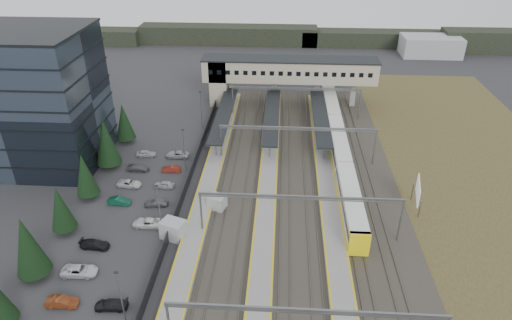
# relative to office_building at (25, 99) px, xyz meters

# --- Properties ---
(ground) EXTENTS (220.00, 220.00, 0.00)m
(ground) POSITION_rel_office_building_xyz_m (36.00, -12.00, -12.19)
(ground) COLOR #2B2B2D
(ground) RESTS_ON ground
(office_building) EXTENTS (24.30, 18.30, 24.30)m
(office_building) POSITION_rel_office_building_xyz_m (0.00, 0.00, 0.00)
(office_building) COLOR #404E5F
(office_building) RESTS_ON ground
(conifer_row) EXTENTS (4.42, 49.82, 9.50)m
(conifer_row) POSITION_rel_office_building_xyz_m (14.00, -15.86, -7.36)
(conifer_row) COLOR black
(conifer_row) RESTS_ON ground
(car_park) EXTENTS (10.73, 44.73, 1.29)m
(car_park) POSITION_rel_office_building_xyz_m (22.44, -18.61, -11.59)
(car_park) COLOR #ACABAF
(car_park) RESTS_ON ground
(lampposts) EXTENTS (0.50, 53.25, 8.07)m
(lampposts) POSITION_rel_office_building_xyz_m (28.00, -10.75, -7.86)
(lampposts) COLOR slate
(lampposts) RESTS_ON ground
(fence) EXTENTS (0.08, 90.00, 2.00)m
(fence) POSITION_rel_office_building_xyz_m (29.50, -7.00, -11.19)
(fence) COLOR #26282B
(fence) RESTS_ON ground
(relay_cabin_near) EXTENTS (3.98, 3.45, 2.78)m
(relay_cabin_near) POSITION_rel_office_building_xyz_m (30.04, -21.13, -10.80)
(relay_cabin_near) COLOR #A1A4A7
(relay_cabin_near) RESTS_ON ground
(relay_cabin_far) EXTENTS (3.18, 2.92, 2.37)m
(relay_cabin_far) POSITION_rel_office_building_xyz_m (35.33, -13.73, -11.00)
(relay_cabin_far) COLOR #A1A4A7
(relay_cabin_far) RESTS_ON ground
(rail_corridor) EXTENTS (34.00, 90.00, 0.92)m
(rail_corridor) POSITION_rel_office_building_xyz_m (45.34, -7.00, -11.90)
(rail_corridor) COLOR #352F2A
(rail_corridor) RESTS_ON ground
(canopies) EXTENTS (23.10, 30.00, 3.28)m
(canopies) POSITION_rel_office_building_xyz_m (43.00, 15.00, -8.27)
(canopies) COLOR black
(canopies) RESTS_ON ground
(footbridge) EXTENTS (40.40, 6.40, 11.20)m
(footbridge) POSITION_rel_office_building_xyz_m (43.70, 30.00, -4.26)
(footbridge) COLOR #A9A486
(footbridge) RESTS_ON ground
(gantries) EXTENTS (28.40, 62.28, 7.17)m
(gantries) POSITION_rel_office_building_xyz_m (48.00, -9.00, -6.20)
(gantries) COLOR slate
(gantries) RESTS_ON ground
(train) EXTENTS (2.83, 59.09, 3.56)m
(train) POSITION_rel_office_building_xyz_m (56.00, 5.42, -10.17)
(train) COLOR silver
(train) RESTS_ON ground
(billboard) EXTENTS (1.30, 5.63, 4.81)m
(billboard) POSITION_rel_office_building_xyz_m (66.46, -11.68, -8.98)
(billboard) COLOR slate
(billboard) RESTS_ON ground
(scrub_east) EXTENTS (34.00, 120.00, 0.06)m
(scrub_east) POSITION_rel_office_building_xyz_m (81.00, -7.00, -12.16)
(scrub_east) COLOR #443C1F
(scrub_east) RESTS_ON ground
(treeline_far) EXTENTS (170.00, 19.00, 7.00)m
(treeline_far) POSITION_rel_office_building_xyz_m (59.81, 80.28, -9.24)
(treeline_far) COLOR black
(treeline_far) RESTS_ON ground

